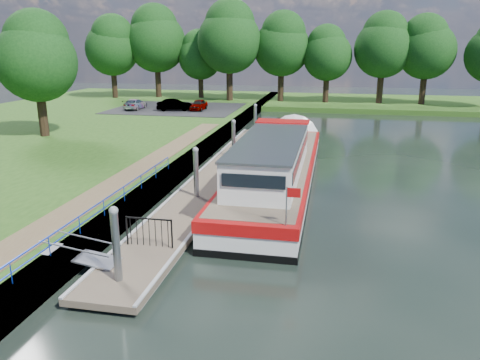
% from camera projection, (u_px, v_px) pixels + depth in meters
% --- Properties ---
extents(ground, '(160.00, 160.00, 0.00)m').
position_uv_depth(ground, '(126.00, 283.00, 15.86)').
color(ground, black).
rests_on(ground, ground).
extents(bank_edge, '(1.10, 90.00, 0.78)m').
position_uv_depth(bank_edge, '(187.00, 163.00, 30.36)').
color(bank_edge, '#473D2D').
rests_on(bank_edge, ground).
extents(far_bank, '(60.00, 18.00, 0.60)m').
position_uv_depth(far_bank, '(375.00, 103.00, 62.51)').
color(far_bank, '#264D16').
rests_on(far_bank, ground).
extents(footpath, '(1.60, 40.00, 0.05)m').
position_uv_depth(footpath, '(111.00, 186.00, 24.00)').
color(footpath, brown).
rests_on(footpath, riverbank).
extents(carpark, '(14.00, 12.00, 0.06)m').
position_uv_depth(carpark, '(177.00, 108.00, 53.50)').
color(carpark, black).
rests_on(carpark, riverbank).
extents(blue_fence, '(0.04, 18.04, 0.72)m').
position_uv_depth(blue_fence, '(92.00, 212.00, 18.84)').
color(blue_fence, '#0C2DBF').
rests_on(blue_fence, riverbank).
extents(pontoon, '(2.50, 30.00, 0.56)m').
position_uv_depth(pontoon, '(218.00, 177.00, 28.05)').
color(pontoon, brown).
rests_on(pontoon, ground).
extents(mooring_piles, '(0.30, 27.30, 3.55)m').
position_uv_depth(mooring_piles, '(218.00, 159.00, 27.75)').
color(mooring_piles, gray).
rests_on(mooring_piles, ground).
extents(gangway, '(2.58, 1.00, 0.92)m').
position_uv_depth(gangway, '(82.00, 256.00, 16.50)').
color(gangway, '#A5A8AD').
rests_on(gangway, ground).
extents(gate_panel, '(1.85, 0.05, 1.15)m').
position_uv_depth(gate_panel, '(149.00, 228.00, 17.61)').
color(gate_panel, black).
rests_on(gate_panel, ground).
extents(barge, '(4.36, 21.15, 4.78)m').
position_uv_depth(barge, '(278.00, 165.00, 27.03)').
color(barge, black).
rests_on(barge, ground).
extents(horizon_trees, '(54.38, 10.03, 12.87)m').
position_uv_depth(horizon_trees, '(272.00, 44.00, 59.81)').
color(horizon_trees, '#332316').
rests_on(horizon_trees, ground).
extents(bank_tree_a, '(6.12, 6.12, 9.72)m').
position_uv_depth(bank_tree_a, '(37.00, 55.00, 35.83)').
color(bank_tree_a, '#332316').
rests_on(bank_tree_a, riverbank).
extents(car_a, '(1.40, 3.37, 1.14)m').
position_uv_depth(car_a, '(199.00, 105.00, 51.70)').
color(car_a, '#999999').
rests_on(car_a, carpark).
extents(car_b, '(4.05, 2.25, 1.26)m').
position_uv_depth(car_b, '(175.00, 105.00, 51.18)').
color(car_b, '#999999').
rests_on(car_b, carpark).
extents(car_c, '(1.65, 3.95, 1.14)m').
position_uv_depth(car_c, '(135.00, 104.00, 52.49)').
color(car_c, '#999999').
rests_on(car_c, carpark).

